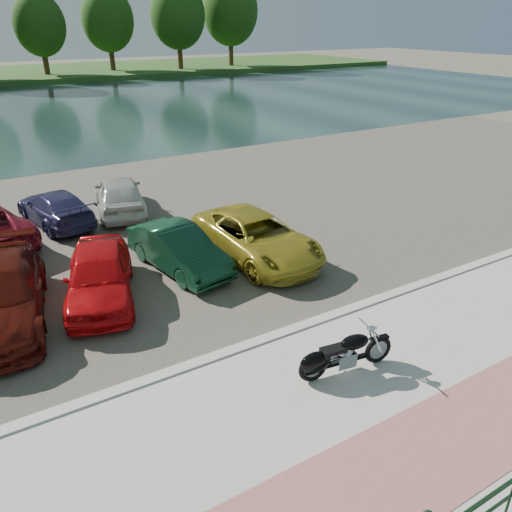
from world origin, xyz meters
The scene contains 13 objects.
ground centered at (0.00, 0.00, 0.00)m, with size 200.00×200.00×0.00m, color #595447.
promenade centered at (0.00, -1.00, 0.05)m, with size 60.00×6.00×0.10m, color #B0AEA5.
pink_path centered at (0.00, -2.50, 0.10)m, with size 60.00×2.00×0.01m, color #A95F64.
kerb centered at (0.00, 2.00, 0.07)m, with size 60.00×0.30×0.14m, color #B0AEA5.
parking_lot centered at (0.00, 11.00, 0.02)m, with size 60.00×18.00×0.04m, color #423D36.
river centered at (0.00, 40.00, 0.00)m, with size 120.00×40.00×0.00m, color #1A2E2D.
far_trees centered at (4.36, 65.79, 7.49)m, with size 70.25×10.68×12.52m.
motorcycle centered at (0.01, 0.10, 0.56)m, with size 2.32×0.77×1.05m.
car_4 centered at (-3.48, 6.10, 0.78)m, with size 1.75×4.35×1.48m, color red.
car_5 centered at (-0.88, 6.70, 0.71)m, with size 1.42×4.08×1.34m, color #0E3621.
car_6 centered at (1.60, 6.16, 0.76)m, with size 2.39×5.18×1.44m, color #A69626.
car_11 centered at (-3.38, 12.67, 0.67)m, with size 1.78×4.37×1.27m, color navy.
car_12 centered at (-0.91, 12.62, 0.80)m, with size 1.78×4.43×1.51m, color silver.
Camera 1 is at (-6.02, -6.52, 7.14)m, focal length 35.00 mm.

